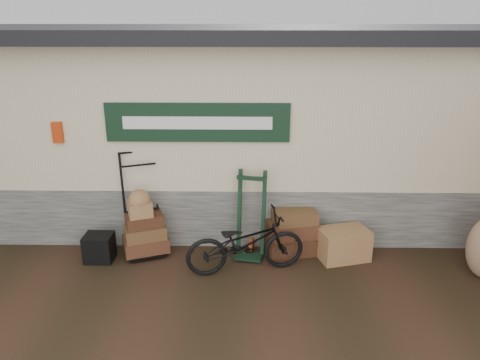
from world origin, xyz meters
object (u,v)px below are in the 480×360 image
object	(u,v)px
suitcase_stack	(292,231)
bicycle	(245,240)
green_barrow	(251,215)
wicker_hamper	(343,244)
porter_trolley	(142,203)
black_trunk	(99,248)

from	to	relation	value
suitcase_stack	bicycle	distance (m)	0.91
green_barrow	wicker_hamper	size ratio (longest dim) A/B	1.84
green_barrow	suitcase_stack	world-z (taller)	green_barrow
porter_trolley	green_barrow	size ratio (longest dim) A/B	1.20
porter_trolley	suitcase_stack	xyz separation A→B (m)	(2.23, -0.02, -0.43)
porter_trolley	black_trunk	world-z (taller)	porter_trolley
suitcase_stack	bicycle	bearing A→B (deg)	-140.58
bicycle	black_trunk	bearing A→B (deg)	69.92
porter_trolley	green_barrow	xyz separation A→B (m)	(1.61, -0.12, -0.13)
wicker_hamper	bicycle	bearing A→B (deg)	-164.81
green_barrow	wicker_hamper	bearing A→B (deg)	7.79
porter_trolley	bicycle	size ratio (longest dim) A/B	0.94
green_barrow	suitcase_stack	size ratio (longest dim) A/B	1.67
suitcase_stack	black_trunk	world-z (taller)	suitcase_stack
wicker_hamper	black_trunk	xyz separation A→B (m)	(-3.55, -0.12, -0.03)
green_barrow	bicycle	size ratio (longest dim) A/B	0.78
bicycle	wicker_hamper	bearing A→B (deg)	-87.65
porter_trolley	wicker_hamper	world-z (taller)	porter_trolley
suitcase_stack	wicker_hamper	bearing A→B (deg)	-13.87
porter_trolley	suitcase_stack	bearing A→B (deg)	-21.46
green_barrow	bicycle	xyz separation A→B (m)	(-0.07, -0.47, -0.16)
black_trunk	bicycle	size ratio (longest dim) A/B	0.24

